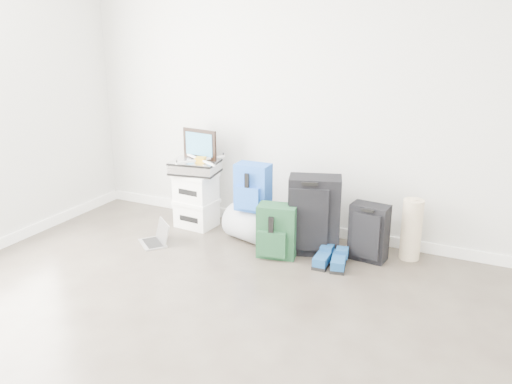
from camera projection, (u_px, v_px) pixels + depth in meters
The scene contains 14 objects.
ground at pixel (139, 367), 3.27m from camera, with size 5.00×5.00×0.00m, color #372E28.
room_envelope at pixel (119, 78), 2.76m from camera, with size 4.52×5.02×2.71m.
boxes_stack at pixel (196, 200), 5.42m from camera, with size 0.41×0.34×0.55m.
briefcase at pixel (195, 167), 5.32m from camera, with size 0.45×0.33×0.13m, color #B2B2B7.
painting at pixel (200, 144), 5.33m from camera, with size 0.39×0.07×0.29m.
drone at pixel (201, 160), 5.24m from camera, with size 0.47×0.47×0.05m.
duffel_bag at pixel (254, 225), 5.06m from camera, with size 0.33×0.33×0.53m, color gray.
blue_backpack at pixel (253, 188), 4.92m from camera, with size 0.32×0.23×0.43m.
large_suitcase at pixel (314, 215), 4.78m from camera, with size 0.51×0.41×0.70m.
green_backpack at pixel (277, 232), 4.73m from camera, with size 0.37×0.30×0.47m.
carry_on at pixel (369, 232), 4.66m from camera, with size 0.33×0.24×0.50m.
shoes at pixel (331, 260), 4.60m from camera, with size 0.29×0.32×0.10m.
rolled_rug at pixel (411, 229), 4.68m from camera, with size 0.18×0.18×0.54m, color tan.
laptop at pixel (157, 238), 5.06m from camera, with size 0.36×0.35×0.21m.
Camera 1 is at (1.86, -2.20, 2.01)m, focal length 38.00 mm.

